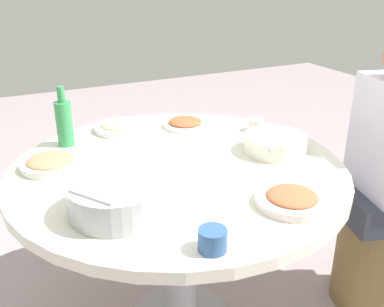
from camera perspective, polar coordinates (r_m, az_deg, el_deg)
name	(u,v)px	position (r m, az deg, el deg)	size (l,w,h in m)	color
round_dining_table	(178,196)	(1.65, -1.76, -5.48)	(1.21, 1.21, 0.73)	#99999E
rice_bowl	(116,197)	(1.30, -9.73, -5.60)	(0.28, 0.28, 0.10)	#B2B5BA
soup_bowl	(275,144)	(1.73, 10.64, 1.22)	(0.24, 0.24, 0.07)	white
dish_stirfry	(185,123)	(1.97, -0.88, 3.92)	(0.19, 0.19, 0.04)	white
dish_tofu_braise	(292,199)	(1.37, 12.77, -5.74)	(0.22, 0.22, 0.04)	silver
dish_shrimp	(51,163)	(1.65, -17.76, -1.11)	(0.21, 0.21, 0.04)	silver
dish_noodles	(120,126)	(1.95, -9.25, 3.48)	(0.23, 0.23, 0.04)	silver
green_bottle	(64,122)	(1.81, -16.16, 3.93)	(0.06, 0.06, 0.24)	#349251
tea_cup_near	(256,125)	(1.94, 8.20, 3.67)	(0.07, 0.07, 0.05)	silver
tea_cup_far	(213,240)	(1.13, 2.66, -11.07)	(0.07, 0.07, 0.06)	#325892
stool_for_diner_left	(371,258)	(2.14, 22.12, -12.42)	(0.31, 0.31, 0.43)	brown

